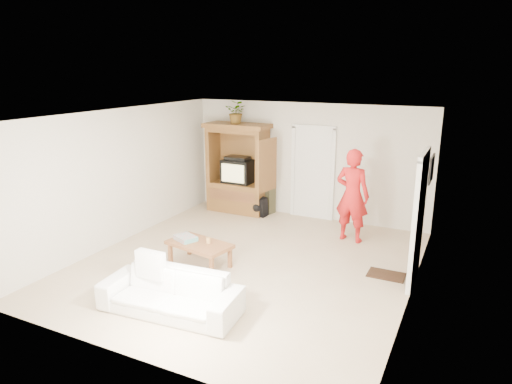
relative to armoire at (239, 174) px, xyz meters
The scene contains 19 objects.
floor 3.22m from the armoire, 59.36° to the right, with size 6.00×6.00×0.00m, color tan.
ceiling 3.53m from the armoire, 59.36° to the right, with size 6.00×6.00×0.00m, color white.
wall_back 1.66m from the armoire, 12.11° to the left, with size 5.50×5.50×0.00m, color silver.
wall_front 5.89m from the armoire, 74.44° to the right, with size 5.50×5.50×0.00m, color silver.
wall_left 2.94m from the armoire, 113.79° to the right, with size 6.00×6.00×0.00m, color silver.
wall_right 5.09m from the armoire, 31.60° to the right, with size 6.00×6.00×0.00m, color silver.
armoire is the anchor object (origin of this frame).
door_back 1.76m from the armoire, 10.13° to the left, with size 0.85×0.05×2.04m, color white.
doorway_right 4.77m from the armoire, 25.61° to the right, with size 0.05×0.90×2.04m, color black.
framed_picture 4.43m from the armoire, 10.03° to the right, with size 0.03×0.60×0.48m, color black.
doormat 4.48m from the armoire, 28.01° to the right, with size 0.60×0.40×0.02m, color #382316.
plant 1.45m from the armoire, 126.74° to the right, with size 0.47×0.41×0.52m, color #4C7238.
man 3.00m from the armoire, 14.13° to the right, with size 0.68×0.44×1.86m, color red.
sofa 4.82m from the armoire, 73.51° to the right, with size 1.99×0.78×0.58m, color white.
coffee_table 3.24m from the armoire, 74.27° to the right, with size 1.21×0.80×0.42m.
towel 3.16m from the armoire, 79.30° to the right, with size 0.38×0.28×0.08m, color #EB4E56.
candle 3.22m from the armoire, 71.39° to the right, with size 0.08×0.08×0.10m, color tan.
backpack_black 0.93m from the armoire, 14.05° to the right, with size 0.36×0.21×0.45m, color black, non-canonical shape.
backpack_olive 0.89m from the armoire, 16.15° to the left, with size 0.34×0.25×0.65m, color #47442B, non-canonical shape.
Camera 1 is at (3.40, -6.59, 3.34)m, focal length 32.00 mm.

